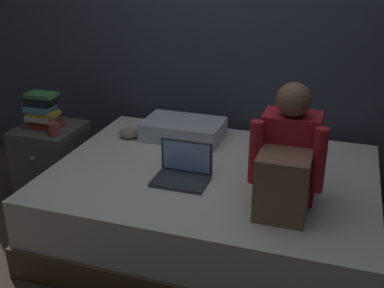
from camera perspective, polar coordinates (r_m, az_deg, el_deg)
ground_plane at (r=3.02m, az=-3.08°, el=-13.61°), size 8.00×8.00×0.00m
wall_back at (r=3.59m, az=3.64°, el=15.82°), size 5.60×0.10×2.70m
bed at (r=3.06m, az=2.39°, el=-7.43°), size 2.00×1.50×0.50m
nightstand at (r=3.72m, az=-16.35°, el=-2.06°), size 0.44×0.46×0.56m
person_sitting at (r=2.52m, az=11.34°, el=-2.01°), size 0.39×0.44×0.66m
laptop at (r=2.81m, az=-1.09°, el=-3.24°), size 0.32×0.23×0.22m
pillow at (r=3.41m, az=-1.03°, el=1.77°), size 0.56×0.36×0.13m
book_stack at (r=3.58m, az=-17.47°, el=3.88°), size 0.23×0.17×0.26m
mug at (r=3.44m, az=-16.24°, el=1.74°), size 0.08×0.08×0.09m
clothes_pile at (r=3.42m, az=-5.92°, el=1.32°), size 0.32×0.17×0.09m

